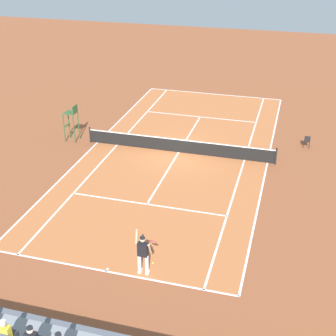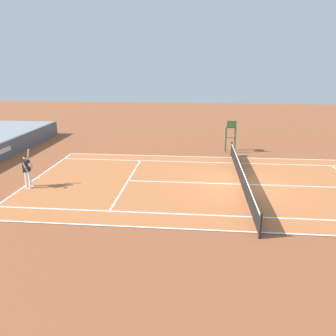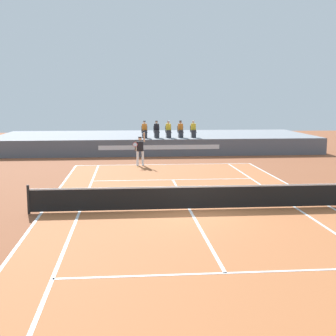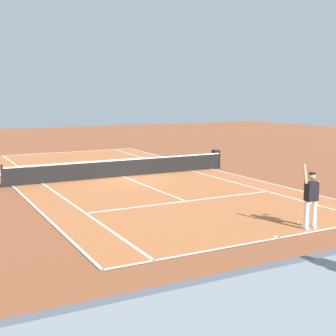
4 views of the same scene
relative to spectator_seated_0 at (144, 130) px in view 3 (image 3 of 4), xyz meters
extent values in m
plane|color=brown|center=(1.01, -17.46, -1.84)|extent=(80.00, 80.00, 0.00)
cube|color=#B76638|center=(1.01, -17.46, -1.83)|extent=(10.98, 23.78, 0.02)
cube|color=white|center=(1.01, -5.57, -1.81)|extent=(10.98, 0.10, 0.01)
cube|color=white|center=(-4.48, -17.46, -1.81)|extent=(0.10, 23.78, 0.01)
cube|color=white|center=(6.50, -17.46, -1.81)|extent=(0.10, 23.78, 0.01)
cube|color=white|center=(-3.10, -17.46, -1.81)|extent=(0.10, 23.78, 0.01)
cube|color=white|center=(5.12, -17.46, -1.81)|extent=(0.10, 23.78, 0.01)
cube|color=white|center=(1.01, -11.06, -1.81)|extent=(8.22, 0.10, 0.01)
cube|color=white|center=(1.01, -23.86, -1.81)|extent=(8.22, 0.10, 0.01)
cube|color=white|center=(1.01, -17.46, -1.81)|extent=(0.10, 12.80, 0.01)
cube|color=white|center=(1.01, -5.67, -1.81)|extent=(0.10, 0.20, 0.01)
cylinder|color=black|center=(-4.93, -17.46, -1.30)|extent=(0.10, 0.10, 1.07)
cube|color=black|center=(1.01, -17.46, -1.36)|extent=(11.78, 0.02, 0.84)
cube|color=white|center=(1.01, -17.46, -0.94)|extent=(11.78, 0.03, 0.06)
cube|color=#565B66|center=(1.01, -1.41, -1.22)|extent=(24.83, 0.24, 1.23)
cube|color=silver|center=(1.01, -1.53, -1.16)|extent=(8.69, 0.01, 0.32)
cube|color=gray|center=(1.01, 3.29, -1.22)|extent=(24.83, 9.15, 1.23)
cube|color=#474C56|center=(0.00, 0.02, -0.20)|extent=(0.44, 0.44, 0.06)
cube|color=#474C56|center=(0.00, 0.22, 0.05)|extent=(0.44, 0.06, 0.44)
cylinder|color=#4C4C51|center=(0.18, -0.13, -0.42)|extent=(0.04, 0.04, 0.38)
cylinder|color=#4C4C51|center=(-0.18, -0.13, -0.42)|extent=(0.04, 0.04, 0.38)
cube|color=#2D2D33|center=(0.00, -0.08, -0.12)|extent=(0.34, 0.44, 0.16)
cube|color=#2D2D33|center=(0.00, -0.28, -0.39)|extent=(0.30, 0.14, 0.44)
cube|color=orange|center=(0.00, 0.08, 0.17)|extent=(0.36, 0.22, 0.52)
sphere|color=beige|center=(0.00, 0.08, 0.54)|extent=(0.20, 0.20, 0.20)
cylinder|color=black|center=(0.00, 0.08, 0.63)|extent=(0.19, 0.19, 0.05)
cube|color=#474C56|center=(0.90, 0.02, -0.20)|extent=(0.44, 0.44, 0.06)
cube|color=#474C56|center=(0.90, 0.22, 0.05)|extent=(0.44, 0.06, 0.44)
cylinder|color=#4C4C51|center=(1.08, -0.13, -0.42)|extent=(0.04, 0.04, 0.38)
cylinder|color=#4C4C51|center=(0.73, -0.13, -0.42)|extent=(0.04, 0.04, 0.38)
cube|color=#2D2D33|center=(0.90, -0.08, -0.12)|extent=(0.34, 0.44, 0.16)
cube|color=#2D2D33|center=(0.90, -0.28, -0.39)|extent=(0.30, 0.14, 0.44)
cube|color=black|center=(0.90, 0.08, 0.17)|extent=(0.36, 0.22, 0.52)
sphere|color=beige|center=(0.90, 0.08, 0.54)|extent=(0.20, 0.20, 0.20)
cylinder|color=black|center=(0.90, 0.08, 0.63)|extent=(0.19, 0.19, 0.05)
cube|color=#474C56|center=(1.79, 0.02, -0.20)|extent=(0.44, 0.44, 0.06)
cube|color=#474C56|center=(1.79, 0.22, 0.05)|extent=(0.44, 0.06, 0.44)
cylinder|color=#4C4C51|center=(1.96, -0.13, -0.42)|extent=(0.04, 0.04, 0.38)
cylinder|color=#4C4C51|center=(1.61, -0.13, -0.42)|extent=(0.04, 0.04, 0.38)
cube|color=#2D2D33|center=(1.79, -0.08, -0.12)|extent=(0.34, 0.44, 0.16)
cube|color=#2D2D33|center=(1.79, -0.28, -0.39)|extent=(0.30, 0.14, 0.44)
cube|color=yellow|center=(1.79, 0.08, 0.17)|extent=(0.36, 0.22, 0.52)
sphere|color=tan|center=(1.79, 0.08, 0.54)|extent=(0.20, 0.20, 0.20)
cylinder|color=white|center=(1.79, 0.08, 0.63)|extent=(0.19, 0.19, 0.05)
cube|color=#474C56|center=(2.70, 0.02, -0.20)|extent=(0.44, 0.44, 0.06)
cube|color=#474C56|center=(2.70, 0.22, 0.05)|extent=(0.44, 0.06, 0.44)
cylinder|color=#4C4C51|center=(2.88, -0.13, -0.42)|extent=(0.04, 0.04, 0.38)
cylinder|color=#4C4C51|center=(2.52, -0.13, -0.42)|extent=(0.04, 0.04, 0.38)
cube|color=#2D2D33|center=(2.70, -0.08, -0.12)|extent=(0.34, 0.44, 0.16)
cube|color=#2D2D33|center=(2.70, -0.28, -0.39)|extent=(0.30, 0.14, 0.44)
cube|color=orange|center=(2.70, 0.08, 0.17)|extent=(0.36, 0.22, 0.52)
sphere|color=#A37556|center=(2.70, 0.08, 0.54)|extent=(0.20, 0.20, 0.20)
cylinder|color=black|center=(2.70, 0.08, 0.63)|extent=(0.19, 0.19, 0.05)
cube|color=#474C56|center=(3.67, 0.02, -0.20)|extent=(0.44, 0.44, 0.06)
cube|color=#474C56|center=(3.67, 0.22, 0.05)|extent=(0.44, 0.06, 0.44)
cylinder|color=#4C4C51|center=(3.84, -0.13, -0.42)|extent=(0.04, 0.04, 0.38)
cylinder|color=#4C4C51|center=(3.49, -0.13, -0.42)|extent=(0.04, 0.04, 0.38)
cube|color=#2D2D33|center=(3.67, -0.08, -0.12)|extent=(0.34, 0.44, 0.16)
cube|color=#2D2D33|center=(3.67, -0.28, -0.39)|extent=(0.30, 0.14, 0.44)
cube|color=yellow|center=(3.67, 0.08, 0.17)|extent=(0.36, 0.22, 0.52)
sphere|color=beige|center=(3.67, 0.08, 0.54)|extent=(0.20, 0.20, 0.20)
cylinder|color=white|center=(3.67, 0.08, 0.63)|extent=(0.19, 0.19, 0.05)
cylinder|color=white|center=(-0.35, -5.90, -1.38)|extent=(0.15, 0.15, 0.92)
cylinder|color=white|center=(-0.67, -5.88, -1.38)|extent=(0.15, 0.15, 0.92)
cube|color=white|center=(-0.35, -5.96, -1.79)|extent=(0.13, 0.28, 0.10)
cube|color=white|center=(-0.67, -5.94, -1.79)|extent=(0.13, 0.28, 0.10)
cube|color=black|center=(-0.51, -5.89, -0.62)|extent=(0.41, 0.25, 0.60)
sphere|color=tan|center=(-0.51, -5.89, -0.15)|extent=(0.22, 0.22, 0.22)
cylinder|color=black|center=(-0.51, -5.89, -0.06)|extent=(0.21, 0.21, 0.06)
cylinder|color=tan|center=(-0.25, -5.93, -0.06)|extent=(0.10, 0.22, 0.61)
cylinder|color=tan|center=(-0.77, -5.98, -0.60)|extent=(0.10, 0.33, 0.56)
cylinder|color=black|center=(-0.82, -6.10, -0.73)|extent=(0.04, 0.19, 0.25)
torus|color=red|center=(-0.82, -6.28, -0.47)|extent=(0.31, 0.20, 0.26)
cylinder|color=silver|center=(-0.82, -6.28, -0.47)|extent=(0.28, 0.17, 0.22)
sphere|color=#D1E533|center=(-0.68, -6.61, -1.80)|extent=(0.07, 0.07, 0.07)
camera|label=1|loc=(-5.66, 8.75, 10.99)|focal=51.22mm
camera|label=2|loc=(-16.38, -14.99, 4.59)|focal=34.89mm
camera|label=3|loc=(-1.33, -34.35, 2.39)|focal=49.45mm
camera|label=4|loc=(10.15, 4.67, 2.32)|focal=50.30mm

